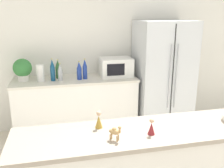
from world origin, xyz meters
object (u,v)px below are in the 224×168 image
object	(u,v)px
paper_towel_roll	(40,73)
wise_man_figurine_blue	(151,128)
back_bottle_1	(60,72)
refrigerator	(162,76)
wise_man_figurine_crimson	(99,121)
back_bottle_2	(85,69)
potted_plant	(22,69)
microwave	(116,67)
back_bottle_0	(79,71)
back_bottle_3	(53,70)
camel_figurine	(115,131)
back_bottle_4	(58,69)

from	to	relation	value
paper_towel_roll	wise_man_figurine_blue	bearing A→B (deg)	-64.94
paper_towel_roll	back_bottle_1	xyz separation A→B (m)	(0.28, -0.03, 0.00)
refrigerator	wise_man_figurine_crimson	world-z (taller)	refrigerator
wise_man_figurine_crimson	back_bottle_2	bearing A→B (deg)	87.01
refrigerator	potted_plant	bearing A→B (deg)	177.12
wise_man_figurine_crimson	refrigerator	bearing A→B (deg)	52.88
microwave	back_bottle_0	xyz separation A→B (m)	(-0.57, -0.08, -0.01)
back_bottle_0	back_bottle_3	size ratio (longest dim) A/B	0.84
back_bottle_3	camel_figurine	world-z (taller)	back_bottle_3
potted_plant	back_bottle_0	size ratio (longest dim) A/B	1.18
potted_plant	camel_figurine	size ratio (longest dim) A/B	2.64
paper_towel_roll	microwave	xyz separation A→B (m)	(1.12, 0.07, 0.02)
microwave	camel_figurine	bearing A→B (deg)	-103.60
potted_plant	back_bottle_3	xyz separation A→B (m)	(0.42, -0.10, -0.02)
wise_man_figurine_blue	paper_towel_roll	bearing A→B (deg)	115.06
paper_towel_roll	back_bottle_1	bearing A→B (deg)	-6.07
back_bottle_2	wise_man_figurine_crimson	distance (m)	1.76
wise_man_figurine_blue	wise_man_figurine_crimson	distance (m)	0.42
back_bottle_1	back_bottle_4	xyz separation A→B (m)	(-0.03, 0.16, 0.01)
paper_towel_roll	wise_man_figurine_crimson	bearing A→B (deg)	-72.82
wise_man_figurine_blue	microwave	bearing A→B (deg)	84.25
wise_man_figurine_crimson	paper_towel_roll	bearing A→B (deg)	107.18
back_bottle_1	wise_man_figurine_blue	xyz separation A→B (m)	(0.64, -1.93, -0.01)
back_bottle_1	wise_man_figurine_crimson	distance (m)	1.75
back_bottle_0	back_bottle_1	xyz separation A→B (m)	(-0.27, -0.01, -0.01)
camel_figurine	back_bottle_1	bearing A→B (deg)	100.06
refrigerator	camel_figurine	xyz separation A→B (m)	(-1.24, -1.97, 0.15)
back_bottle_3	back_bottle_2	bearing A→B (deg)	0.91
microwave	potted_plant	bearing A→B (deg)	179.17
potted_plant	back_bottle_4	distance (m)	0.50
refrigerator	paper_towel_roll	bearing A→B (deg)	179.48
refrigerator	paper_towel_roll	xyz separation A→B (m)	(-1.86, 0.02, 0.15)
back_bottle_0	back_bottle_2	bearing A→B (deg)	8.32
wise_man_figurine_blue	refrigerator	bearing A→B (deg)	64.05
back_bottle_3	refrigerator	bearing A→B (deg)	-0.23
back_bottle_1	back_bottle_3	bearing A→B (deg)	169.54
potted_plant	paper_towel_roll	xyz separation A→B (m)	(0.25, -0.09, -0.05)
back_bottle_4	camel_figurine	bearing A→B (deg)	-79.99
refrigerator	back_bottle_1	xyz separation A→B (m)	(-1.58, -0.01, 0.15)
microwave	back_bottle_4	xyz separation A→B (m)	(-0.87, 0.07, -0.01)
refrigerator	wise_man_figurine_blue	world-z (taller)	refrigerator
refrigerator	paper_towel_roll	world-z (taller)	refrigerator
wise_man_figurine_blue	back_bottle_1	bearing A→B (deg)	108.36
refrigerator	back_bottle_0	world-z (taller)	refrigerator
microwave	back_bottle_0	bearing A→B (deg)	-171.56
back_bottle_1	camel_figurine	distance (m)	1.99
back_bottle_4	refrigerator	bearing A→B (deg)	-5.37
back_bottle_1	back_bottle_2	xyz separation A→B (m)	(0.36, 0.03, 0.02)
microwave	back_bottle_2	distance (m)	0.49
back_bottle_2	wise_man_figurine_blue	world-z (taller)	back_bottle_2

